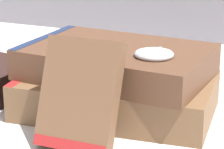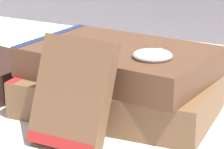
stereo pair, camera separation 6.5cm
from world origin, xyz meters
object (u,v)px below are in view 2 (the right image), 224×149
(book_flat_bottom, at_px, (114,95))
(book_leaning_front, at_px, (72,98))
(book_flat_top, at_px, (115,61))
(pocket_watch, at_px, (153,55))

(book_flat_bottom, height_order, book_leaning_front, book_leaning_front)
(book_flat_bottom, relative_size, book_flat_top, 1.07)
(book_flat_bottom, relative_size, book_leaning_front, 2.11)
(book_leaning_front, xyz_separation_m, pocket_watch, (0.06, 0.09, 0.03))
(book_leaning_front, relative_size, pocket_watch, 2.39)
(book_flat_top, distance_m, pocket_watch, 0.07)
(book_leaning_front, bearing_deg, book_flat_top, 93.69)
(book_flat_bottom, distance_m, book_flat_top, 0.04)
(book_flat_bottom, height_order, pocket_watch, pocket_watch)
(book_flat_top, height_order, book_leaning_front, book_leaning_front)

